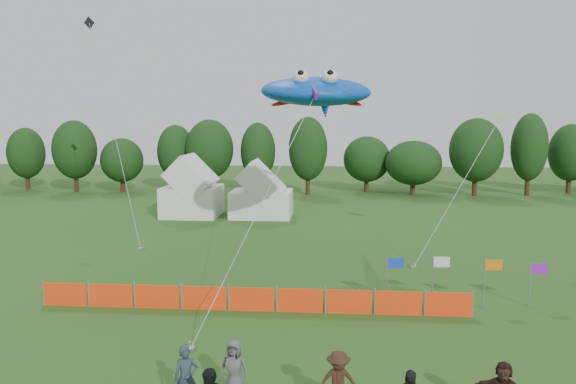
# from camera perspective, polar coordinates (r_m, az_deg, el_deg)

# --- Properties ---
(treeline) EXTENTS (104.57, 8.78, 8.36)m
(treeline) POSITION_cam_1_polar(r_m,az_deg,el_deg) (59.68, 4.58, 3.84)
(treeline) COLOR #382314
(treeline) RESTS_ON ground
(tent_left) EXTENTS (4.54, 4.54, 4.00)m
(tent_left) POSITION_cam_1_polar(r_m,az_deg,el_deg) (46.54, -9.72, 0.07)
(tent_left) COLOR white
(tent_left) RESTS_ON ground
(tent_right) EXTENTS (4.94, 3.96, 3.49)m
(tent_right) POSITION_cam_1_polar(r_m,az_deg,el_deg) (45.47, -2.71, -0.33)
(tent_right) COLOR white
(tent_right) RESTS_ON ground
(barrier_fence) EXTENTS (17.90, 0.06, 1.00)m
(barrier_fence) POSITION_cam_1_polar(r_m,az_deg,el_deg) (23.64, -3.74, -10.83)
(barrier_fence) COLOR #FA3C0D
(barrier_fence) RESTS_ON ground
(flag_row) EXTENTS (6.73, 0.74, 2.12)m
(flag_row) POSITION_cam_1_polar(r_m,az_deg,el_deg) (25.09, 17.21, -7.98)
(flag_row) COLOR gray
(flag_row) RESTS_ON ground
(spectator_a) EXTENTS (0.75, 0.60, 1.80)m
(spectator_a) POSITION_cam_1_polar(r_m,az_deg,el_deg) (16.31, -10.31, -18.11)
(spectator_a) COLOR #293544
(spectator_a) RESTS_ON ground
(spectator_c) EXTENTS (1.22, 0.80, 1.77)m
(spectator_c) POSITION_cam_1_polar(r_m,az_deg,el_deg) (15.92, 5.14, -18.74)
(spectator_c) COLOR #331F14
(spectator_c) RESTS_ON ground
(spectator_e) EXTENTS (0.92, 0.67, 1.74)m
(spectator_e) POSITION_cam_1_polar(r_m,az_deg,el_deg) (16.71, -5.49, -17.50)
(spectator_e) COLOR #4F4F54
(spectator_e) RESTS_ON ground
(stingray_kite) EXTENTS (7.64, 21.64, 10.52)m
(stingray_kite) POSITION_cam_1_polar(r_m,az_deg,el_deg) (31.89, 2.98, 10.09)
(stingray_kite) COLOR blue
(stingray_kite) RESTS_ON ground
(small_kite_white) EXTENTS (6.07, 3.97, 8.78)m
(small_kite_white) POSITION_cam_1_polar(r_m,az_deg,el_deg) (33.48, 19.03, 4.03)
(small_kite_white) COLOR white
(small_kite_white) RESTS_ON ground
(small_kite_dark) EXTENTS (6.69, 8.24, 15.27)m
(small_kite_dark) POSITION_cam_1_polar(r_m,az_deg,el_deg) (40.34, -17.79, 8.28)
(small_kite_dark) COLOR black
(small_kite_dark) RESTS_ON ground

